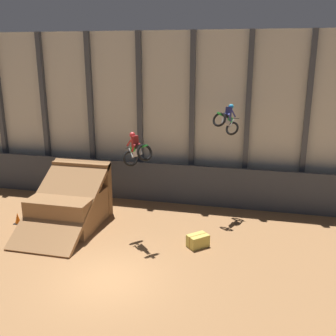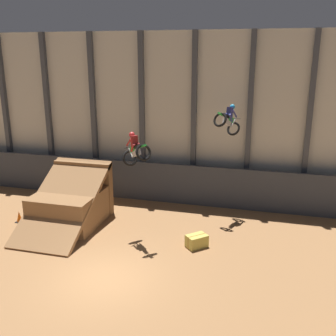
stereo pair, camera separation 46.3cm
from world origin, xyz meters
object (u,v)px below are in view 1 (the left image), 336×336
object	(u,v)px
traffic_cone_near_ramp	(18,218)
traffic_cone_arena_edge	(44,201)
hay_bale_trackside	(198,241)
dirt_ramp	(71,204)
rider_bike_left_air	(136,150)
rider_bike_right_air	(227,120)

from	to	relation	value
traffic_cone_near_ramp	traffic_cone_arena_edge	size ratio (longest dim) A/B	1.00
traffic_cone_near_ramp	hay_bale_trackside	world-z (taller)	traffic_cone_near_ramp
dirt_ramp	rider_bike_left_air	xyz separation A→B (m)	(3.79, -0.91, 3.20)
hay_bale_trackside	rider_bike_right_air	bearing A→B (deg)	79.62
traffic_cone_arena_edge	dirt_ramp	bearing A→B (deg)	-32.87
rider_bike_right_air	hay_bale_trackside	world-z (taller)	rider_bike_right_air
rider_bike_left_air	traffic_cone_arena_edge	distance (m)	7.96
traffic_cone_near_ramp	traffic_cone_arena_edge	distance (m)	2.46
rider_bike_left_air	traffic_cone_near_ramp	size ratio (longest dim) A/B	2.98
dirt_ramp	rider_bike_right_air	xyz separation A→B (m)	(7.37, 2.89, 4.09)
rider_bike_right_air	traffic_cone_arena_edge	bearing A→B (deg)	-146.84
dirt_ramp	traffic_cone_near_ramp	world-z (taller)	dirt_ramp
rider_bike_right_air	traffic_cone_near_ramp	size ratio (longest dim) A/B	3.15
rider_bike_right_air	traffic_cone_arena_edge	xyz separation A→B (m)	(-9.98, -1.20, -4.83)
rider_bike_left_air	rider_bike_right_air	distance (m)	5.29
rider_bike_left_air	traffic_cone_near_ramp	xyz separation A→B (m)	(-6.44, 0.14, -3.94)
rider_bike_right_air	hay_bale_trackside	distance (m)	6.29
rider_bike_right_air	hay_bale_trackside	size ratio (longest dim) A/B	1.72
dirt_ramp	hay_bale_trackside	xyz separation A→B (m)	(6.64, -1.08, -0.74)
rider_bike_left_air	hay_bale_trackside	xyz separation A→B (m)	(2.85, -0.17, -3.94)
dirt_ramp	traffic_cone_arena_edge	distance (m)	3.20
dirt_ramp	rider_bike_right_air	distance (m)	8.91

